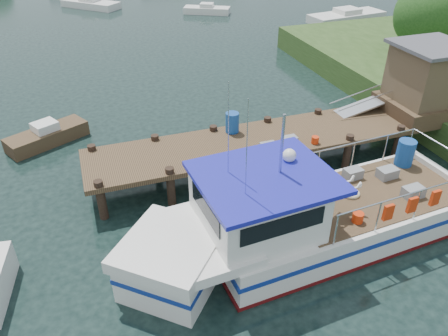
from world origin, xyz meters
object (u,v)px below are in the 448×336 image
object	(u,v)px
dock	(376,101)
moored_b	(207,10)
moored_c	(347,16)
lobster_boat	(298,221)
moored_d	(90,4)
moored_rowboat	(47,136)

from	to	relation	value
dock	moored_b	size ratio (longest dim) A/B	3.72
dock	moored_c	xyz separation A→B (m)	(11.55, 19.88, -1.83)
dock	moored_b	distance (m)	26.77
moored_b	moored_c	size ratio (longest dim) A/B	0.61
lobster_boat	moored_d	bearing A→B (deg)	91.20
moored_b	moored_d	size ratio (longest dim) A/B	0.78
lobster_boat	moored_c	xyz separation A→B (m)	(17.74, 24.78, -0.66)
moored_rowboat	moored_b	bearing A→B (deg)	58.76
dock	moored_d	size ratio (longest dim) A/B	2.92
moored_d	lobster_boat	bearing A→B (deg)	-99.53
moored_c	moored_d	world-z (taller)	moored_c
dock	moored_c	size ratio (longest dim) A/B	2.26
moored_rowboat	moored_d	xyz separation A→B (m)	(4.26, 27.71, -0.02)
lobster_boat	moored_d	world-z (taller)	lobster_boat
dock	moored_c	world-z (taller)	dock
moored_rowboat	moored_c	world-z (taller)	moored_c
lobster_boat	moored_rowboat	bearing A→B (deg)	123.37
dock	lobster_boat	world-z (taller)	lobster_boat
dock	moored_c	distance (m)	23.06
dock	moored_rowboat	size ratio (longest dim) A/B	4.36
dock	moored_rowboat	bearing A→B (deg)	159.59
moored_rowboat	moored_c	bearing A→B (deg)	32.74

